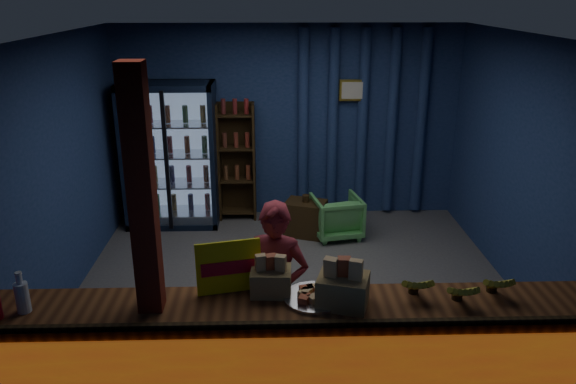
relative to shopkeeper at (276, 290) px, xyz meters
name	(u,v)px	position (x,y,z in m)	size (l,w,h in m)	color
ground	(294,288)	(0.20, 1.30, -0.73)	(4.60, 4.60, 0.00)	#515154
room_walls	(295,146)	(0.20, 1.30, 0.84)	(4.60, 4.60, 4.60)	navy
counter	(306,363)	(0.20, -0.61, -0.26)	(4.40, 0.57, 0.99)	brown
support_post	(148,261)	(-0.85, -0.60, 0.57)	(0.16, 0.16, 2.60)	maroon
beverage_cooler	(172,155)	(-1.35, 3.22, 0.20)	(1.20, 0.62, 1.90)	black
bottle_shelf	(237,162)	(-0.50, 3.36, 0.06)	(0.50, 0.28, 1.60)	#362611
curtain_folds	(362,123)	(1.20, 3.44, 0.57)	(1.74, 0.14, 2.50)	navy
framed_picture	(353,90)	(1.05, 3.40, 1.02)	(0.36, 0.04, 0.28)	gold
shopkeeper	(276,290)	(0.00, 0.00, 0.00)	(0.53, 0.35, 1.46)	maroon
green_chair	(336,216)	(0.79, 2.65, -0.46)	(0.58, 0.60, 0.54)	#5DBA5F
side_table	(306,218)	(0.40, 2.71, -0.50)	(0.59, 0.50, 0.54)	#362611
yellow_sign	(229,267)	(-0.33, -0.38, 0.40)	(0.47, 0.19, 0.37)	yellow
snack_box_left	(343,288)	(0.45, -0.60, 0.34)	(0.40, 0.36, 0.35)	#A48A4F
snack_box_centre	(271,279)	(-0.04, -0.42, 0.32)	(0.29, 0.25, 0.30)	#A48A4F
pastry_tray	(314,296)	(0.26, -0.52, 0.24)	(0.44, 0.44, 0.07)	silver
banana_bunches	(457,286)	(1.26, -0.53, 0.31)	(0.82, 0.31, 0.18)	yellow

